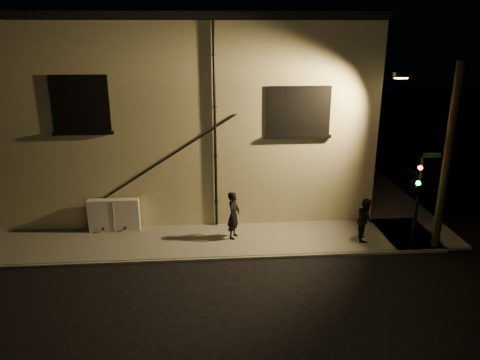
{
  "coord_description": "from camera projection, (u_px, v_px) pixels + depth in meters",
  "views": [
    {
      "loc": [
        -2.27,
        -15.59,
        8.3
      ],
      "look_at": [
        -0.88,
        1.8,
        2.5
      ],
      "focal_mm": 35.0,
      "sensor_mm": 36.0,
      "label": 1
    }
  ],
  "objects": [
    {
      "name": "ground",
      "position": [
        267.0,
        258.0,
        17.54
      ],
      "size": [
        90.0,
        90.0,
        0.0
      ],
      "primitive_type": "plane",
      "color": "black"
    },
    {
      "name": "pedestrian_b",
      "position": [
        365.0,
        219.0,
        18.5
      ],
      "size": [
        0.82,
        0.96,
        1.73
      ],
      "primitive_type": "imported",
      "rotation": [
        0.0,
        0.0,
        1.36
      ],
      "color": "black",
      "rests_on": "sidewalk"
    },
    {
      "name": "streetlamp_pole",
      "position": [
        444.0,
        154.0,
        17.14
      ],
      "size": [
        2.02,
        1.39,
        7.15
      ],
      "color": "black",
      "rests_on": "ground"
    },
    {
      "name": "building",
      "position": [
        189.0,
        103.0,
        24.43
      ],
      "size": [
        16.2,
        12.23,
        8.8
      ],
      "color": "#C7C08F",
      "rests_on": "ground"
    },
    {
      "name": "pedestrian_a",
      "position": [
        234.0,
        215.0,
        18.64
      ],
      "size": [
        0.71,
        0.83,
        1.94
      ],
      "primitive_type": "imported",
      "rotation": [
        0.0,
        0.0,
        1.16
      ],
      "color": "black",
      "rests_on": "sidewalk"
    },
    {
      "name": "utility_cabinet",
      "position": [
        114.0,
        215.0,
        19.38
      ],
      "size": [
        2.09,
        0.35,
        1.37
      ],
      "primitive_type": "cube",
      "color": "silver",
      "rests_on": "sidewalk"
    },
    {
      "name": "traffic_signal",
      "position": [
        416.0,
        185.0,
        17.43
      ],
      "size": [
        1.28,
        2.18,
        3.7
      ],
      "color": "black",
      "rests_on": "sidewalk"
    },
    {
      "name": "sidewalk",
      "position": [
        281.0,
        211.0,
        21.76
      ],
      "size": [
        21.0,
        16.0,
        0.12
      ],
      "color": "#66655C",
      "rests_on": "ground"
    }
  ]
}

